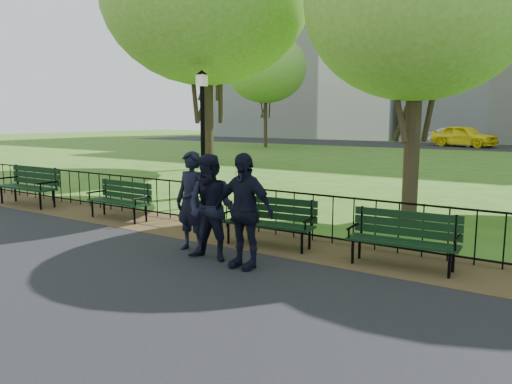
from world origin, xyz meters
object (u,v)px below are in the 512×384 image
Objects in this scene: person_left at (192,201)px; person_right at (243,211)px; park_bench_main at (259,215)px; person_mid at (211,208)px; park_bench_right_a at (404,233)px; tree_far_w at (266,68)px; taxi at (464,136)px; tree_near_e at (419,3)px; sedan_silver at (459,137)px; park_bench_left_a at (121,196)px; park_bench_left_b at (30,182)px; lamppost at (203,133)px.

person_left is 1.34m from person_right.
person_mid reaches higher than park_bench_main.
tree_far_w is at bearing 123.17° from park_bench_right_a.
person_right is at bearing -155.29° from taxi.
park_bench_right_a is at bearing -151.63° from taxi.
tree_far_w is (-17.29, 20.87, 1.22)m from tree_near_e.
tree_near_e reaches higher than person_left.
tree_far_w is 30.86m from person_right.
sedan_silver is (-0.49, 0.42, -0.11)m from taxi.
park_bench_left_a is at bearing -147.48° from tree_near_e.
person_right is (-2.01, -1.39, 0.35)m from park_bench_right_a.
person_mid is at bearing -156.56° from park_bench_right_a.
person_left is at bearing -19.04° from park_bench_left_a.
park_bench_left_b is (-7.20, 0.10, 0.06)m from park_bench_main.
park_bench_main is 1.26m from person_mid.
tree_near_e is 6.37m from person_left.
park_bench_left_b is 7.21m from person_mid.
park_bench_left_b is at bearing -157.96° from tree_near_e.
sedan_silver is at bearing 89.84° from person_mid.
tree_far_w is 4.97× the size of person_mid.
park_bench_left_b is 4.68m from lamppost.
park_bench_left_b is 0.57× the size of lamppost.
tree_far_w is at bearing 145.98° from sedan_silver.
park_bench_right_a is 3.01m from person_mid.
tree_far_w is at bearing 143.90° from taxi.
lamppost is at bearing 125.57° from person_left.
lamppost is 2.02× the size of person_left.
park_bench_main is 33.54m from taxi.
tree_near_e is (-0.99, 3.50, 4.10)m from park_bench_right_a.
taxi is at bearing 99.42° from tree_near_e.
tree_far_w is 1.73× the size of taxi.
tree_far_w reaches higher than person_mid.
lamppost is 31.33m from sedan_silver.
park_bench_main is 7.20m from park_bench_left_b.
person_mid is at bearing -11.99° from park_bench_left_b.
park_bench_right_a is 0.20× the size of tree_far_w.
lamppost reaches higher than park_bench_left_a.
tree_far_w is 4.81× the size of person_right.
sedan_silver is at bearing 93.35° from person_left.
tree_far_w reaches higher than park_bench_right_a.
person_left is 0.71m from person_mid.
tree_far_w is at bearing 118.71° from person_left.
sedan_silver is (-6.41, 33.64, 0.20)m from park_bench_right_a.
person_right is at bearing -149.15° from park_bench_right_a.
tree_near_e reaches higher than taxi.
lamppost reaches higher than person_right.
park_bench_right_a is 5.48m from tree_near_e.
person_right is (3.91, -3.72, -0.98)m from lamppost.
person_left reaches higher than sedan_silver.
tree_near_e is 3.93× the size of person_left.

